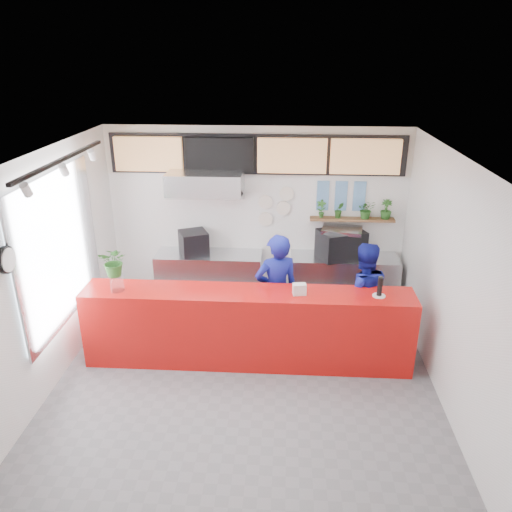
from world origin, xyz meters
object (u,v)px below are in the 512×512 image
at_px(panini_oven, 194,243).
at_px(staff_center, 276,292).
at_px(service_counter, 247,327).
at_px(espresso_machine, 341,244).
at_px(staff_right, 362,297).
at_px(pepper_mill, 380,286).

height_order(panini_oven, staff_center, staff_center).
distance_m(service_counter, staff_center, 0.68).
xyz_separation_m(espresso_machine, staff_right, (0.19, -1.31, -0.31)).
bearing_deg(staff_center, pepper_mill, 141.95).
bearing_deg(staff_center, espresso_machine, -146.30).
relative_size(espresso_machine, staff_center, 0.41).
bearing_deg(staff_center, staff_right, 162.87).
distance_m(panini_oven, pepper_mill, 3.34).
xyz_separation_m(staff_center, pepper_mill, (1.36, -0.48, 0.37)).
height_order(espresso_machine, staff_right, staff_right).
distance_m(espresso_machine, staff_center, 1.71).
relative_size(panini_oven, staff_center, 0.25).
distance_m(staff_center, staff_right, 1.23).
distance_m(service_counter, pepper_mill, 1.88).
relative_size(panini_oven, pepper_mill, 1.64).
distance_m(staff_right, pepper_mill, 0.68).
xyz_separation_m(staff_center, staff_right, (1.23, 0.03, -0.05)).
height_order(staff_center, pepper_mill, staff_center).
bearing_deg(service_counter, staff_right, 16.93).
xyz_separation_m(espresso_machine, pepper_mill, (0.33, -1.82, 0.12)).
distance_m(service_counter, panini_oven, 2.15).
xyz_separation_m(panini_oven, staff_right, (2.66, -1.31, -0.27)).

